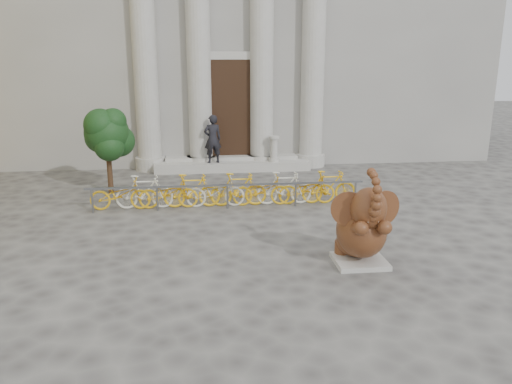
{
  "coord_description": "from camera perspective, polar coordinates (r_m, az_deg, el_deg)",
  "views": [
    {
      "loc": [
        -1.23,
        -9.78,
        4.2
      ],
      "look_at": [
        0.07,
        1.79,
        1.1
      ],
      "focal_mm": 35.0,
      "sensor_mm": 36.0,
      "label": 1
    }
  ],
  "objects": [
    {
      "name": "ground",
      "position": [
        10.71,
        0.69,
        -8.17
      ],
      "size": [
        80.0,
        80.0,
        0.0
      ],
      "primitive_type": "plane",
      "color": "#474442",
      "rests_on": "ground"
    },
    {
      "name": "balustrade_post",
      "position": [
        19.39,
        2.05,
        4.84
      ],
      "size": [
        0.4,
        0.4,
        0.99
      ],
      "color": "#A8A59E",
      "rests_on": "entrance_steps"
    },
    {
      "name": "elephant_statue",
      "position": [
        10.63,
        12.03,
        -4.18
      ],
      "size": [
        1.44,
        1.58,
        2.15
      ],
      "rotation": [
        0.0,
        0.0,
        -0.0
      ],
      "color": "#A8A59E",
      "rests_on": "ground"
    },
    {
      "name": "tree",
      "position": [
        16.46,
        -16.59,
        6.31
      ],
      "size": [
        1.58,
        1.44,
        2.75
      ],
      "color": "#332114",
      "rests_on": "ground"
    },
    {
      "name": "bike_rack",
      "position": [
        14.66,
        -3.4,
        0.27
      ],
      "size": [
        8.02,
        0.53,
        1.0
      ],
      "color": "slate",
      "rests_on": "ground"
    },
    {
      "name": "classical_building",
      "position": [
        24.81,
        -3.78,
        19.0
      ],
      "size": [
        22.0,
        10.7,
        12.0
      ],
      "color": "gray",
      "rests_on": "ground"
    },
    {
      "name": "pedestrian",
      "position": [
        19.12,
        -4.97,
        6.06
      ],
      "size": [
        0.75,
        0.58,
        1.84
      ],
      "primitive_type": "imported",
      "rotation": [
        0.0,
        0.0,
        3.37
      ],
      "color": "black",
      "rests_on": "entrance_steps"
    },
    {
      "name": "entrance_steps",
      "position": [
        19.63,
        -2.71,
        3.07
      ],
      "size": [
        6.0,
        1.2,
        0.36
      ],
      "primitive_type": "cube",
      "color": "#A8A59E",
      "rests_on": "ground"
    }
  ]
}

